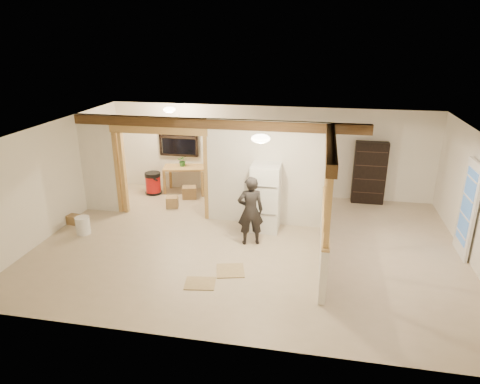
% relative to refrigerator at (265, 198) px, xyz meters
% --- Properties ---
extents(floor, '(9.00, 6.50, 0.01)m').
position_rel_refrigerator_xyz_m(floor, '(-0.25, -0.82, -0.79)').
color(floor, '#BDA78C').
rests_on(floor, ground).
extents(ceiling, '(9.00, 6.50, 0.01)m').
position_rel_refrigerator_xyz_m(ceiling, '(-0.25, -0.82, 1.71)').
color(ceiling, white).
extents(wall_back, '(9.00, 0.01, 2.50)m').
position_rel_refrigerator_xyz_m(wall_back, '(-0.25, 2.43, 0.46)').
color(wall_back, silver).
rests_on(wall_back, floor).
extents(wall_front, '(9.00, 0.01, 2.50)m').
position_rel_refrigerator_xyz_m(wall_front, '(-0.25, -4.07, 0.46)').
color(wall_front, silver).
rests_on(wall_front, floor).
extents(wall_left, '(0.01, 6.50, 2.50)m').
position_rel_refrigerator_xyz_m(wall_left, '(-4.75, -0.82, 0.46)').
color(wall_left, silver).
rests_on(wall_left, floor).
extents(partition_left_stub, '(0.90, 0.12, 2.50)m').
position_rel_refrigerator_xyz_m(partition_left_stub, '(-4.30, 0.38, 0.46)').
color(partition_left_stub, silver).
rests_on(partition_left_stub, floor).
extents(partition_center, '(2.80, 0.12, 2.50)m').
position_rel_refrigerator_xyz_m(partition_center, '(-0.05, 0.38, 0.46)').
color(partition_center, silver).
rests_on(partition_center, floor).
extents(doorway_frame, '(2.46, 0.14, 2.20)m').
position_rel_refrigerator_xyz_m(doorway_frame, '(-2.65, 0.38, 0.31)').
color(doorway_frame, tan).
rests_on(doorway_frame, floor).
extents(header_beam_back, '(7.00, 0.18, 0.22)m').
position_rel_refrigerator_xyz_m(header_beam_back, '(-1.25, 0.38, 1.59)').
color(header_beam_back, '#4F351B').
rests_on(header_beam_back, ceiling).
extents(header_beam_right, '(0.18, 3.30, 0.22)m').
position_rel_refrigerator_xyz_m(header_beam_right, '(1.35, -1.22, 1.59)').
color(header_beam_right, '#4F351B').
rests_on(header_beam_right, ceiling).
extents(pony_wall, '(0.12, 3.20, 1.00)m').
position_rel_refrigerator_xyz_m(pony_wall, '(1.35, -1.22, -0.29)').
color(pony_wall, silver).
rests_on(pony_wall, floor).
extents(stud_partition, '(0.14, 3.20, 1.32)m').
position_rel_refrigerator_xyz_m(stud_partition, '(1.35, -1.22, 0.87)').
color(stud_partition, tan).
rests_on(stud_partition, pony_wall).
extents(window_back, '(1.12, 0.10, 1.10)m').
position_rel_refrigerator_xyz_m(window_back, '(-2.85, 2.35, 0.76)').
color(window_back, black).
rests_on(window_back, wall_back).
extents(french_door, '(0.12, 0.86, 2.00)m').
position_rel_refrigerator_xyz_m(french_door, '(4.17, -0.42, 0.21)').
color(french_door, white).
rests_on(french_door, floor).
extents(ceiling_dome_main, '(0.36, 0.36, 0.16)m').
position_rel_refrigerator_xyz_m(ceiling_dome_main, '(0.05, -1.32, 1.69)').
color(ceiling_dome_main, '#FFEABF').
rests_on(ceiling_dome_main, ceiling).
extents(ceiling_dome_util, '(0.32, 0.32, 0.14)m').
position_rel_refrigerator_xyz_m(ceiling_dome_util, '(-2.75, 1.48, 1.69)').
color(ceiling_dome_util, '#FFEABF').
rests_on(ceiling_dome_util, ceiling).
extents(hanging_bulb, '(0.07, 0.07, 0.07)m').
position_rel_refrigerator_xyz_m(hanging_bulb, '(-2.25, 0.78, 1.39)').
color(hanging_bulb, '#FFD88C').
rests_on(hanging_bulb, ceiling).
extents(refrigerator, '(0.65, 0.63, 1.58)m').
position_rel_refrigerator_xyz_m(refrigerator, '(0.00, 0.00, 0.00)').
color(refrigerator, white).
rests_on(refrigerator, floor).
extents(woman, '(0.64, 0.52, 1.54)m').
position_rel_refrigerator_xyz_m(woman, '(-0.22, -0.79, -0.02)').
color(woman, black).
rests_on(woman, floor).
extents(work_table, '(1.33, 0.86, 0.77)m').
position_rel_refrigerator_xyz_m(work_table, '(-2.58, 2.07, -0.40)').
color(work_table, tan).
rests_on(work_table, floor).
extents(potted_plant, '(0.32, 0.29, 0.32)m').
position_rel_refrigerator_xyz_m(potted_plant, '(-2.66, 2.09, 0.14)').
color(potted_plant, '#2A612D').
rests_on(potted_plant, work_table).
extents(shop_vac, '(0.63, 0.63, 0.64)m').
position_rel_refrigerator_xyz_m(shop_vac, '(-3.47, 1.77, -0.47)').
color(shop_vac, '#A61110').
rests_on(shop_vac, floor).
extents(bookshelf, '(0.84, 0.28, 1.69)m').
position_rel_refrigerator_xyz_m(bookshelf, '(2.50, 2.22, 0.05)').
color(bookshelf, black).
rests_on(bookshelf, floor).
extents(bucket, '(0.35, 0.35, 0.41)m').
position_rel_refrigerator_xyz_m(bucket, '(-4.06, -1.04, -0.58)').
color(bucket, silver).
rests_on(bucket, floor).
extents(box_util_a, '(0.46, 0.42, 0.33)m').
position_rel_refrigerator_xyz_m(box_util_a, '(-2.35, 1.62, -0.62)').
color(box_util_a, olive).
rests_on(box_util_a, floor).
extents(box_util_b, '(0.37, 0.37, 0.29)m').
position_rel_refrigerator_xyz_m(box_util_b, '(-2.60, 0.89, -0.65)').
color(box_util_b, olive).
rests_on(box_util_b, floor).
extents(box_front, '(0.30, 0.26, 0.22)m').
position_rel_refrigerator_xyz_m(box_front, '(-4.58, -0.58, -0.68)').
color(box_front, olive).
rests_on(box_front, floor).
extents(floor_panel_near, '(0.65, 0.65, 0.02)m').
position_rel_refrigerator_xyz_m(floor_panel_near, '(-0.40, -2.03, -0.78)').
color(floor_panel_near, tan).
rests_on(floor_panel_near, floor).
extents(floor_panel_far, '(0.61, 0.52, 0.02)m').
position_rel_refrigerator_xyz_m(floor_panel_far, '(-0.85, -2.58, -0.78)').
color(floor_panel_far, tan).
rests_on(floor_panel_far, floor).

